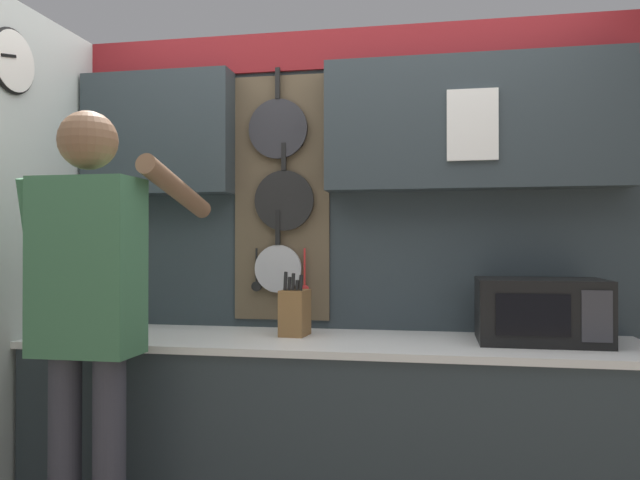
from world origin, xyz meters
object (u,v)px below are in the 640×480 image
at_px(knife_block, 295,312).
at_px(person, 89,302).
at_px(utensil_crock, 109,314).
at_px(microwave, 540,310).

height_order(knife_block, person, person).
distance_m(utensil_crock, person, 0.65).
bearing_deg(utensil_crock, microwave, -0.11).
bearing_deg(knife_block, utensil_crock, 179.81).
xyz_separation_m(utensil_crock, person, (0.25, -0.59, 0.11)).
distance_m(knife_block, person, 0.88).
relative_size(microwave, person, 0.28).
bearing_deg(microwave, utensil_crock, 179.89).
bearing_deg(person, knife_block, 41.75).
bearing_deg(microwave, knife_block, 179.96).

